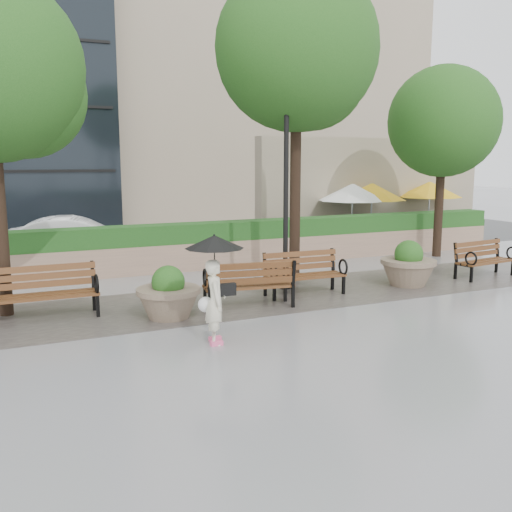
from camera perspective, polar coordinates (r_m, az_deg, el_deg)
name	(u,v)px	position (r m, az deg, el deg)	size (l,w,h in m)	color
ground	(262,342)	(10.15, 0.60, -8.55)	(100.00, 100.00, 0.00)	gray
cobble_strip	(205,303)	(12.83, -5.09, -4.69)	(28.00, 3.20, 0.01)	#383330
hedge_wall	(158,249)	(16.46, -9.74, 0.72)	(24.00, 0.80, 1.35)	tan
cafe_wall	(373,190)	(23.18, 11.60, 6.52)	(10.00, 0.60, 4.00)	tan
cafe_hedge	(396,236)	(21.26, 13.84, 1.98)	(8.00, 0.50, 0.90)	#174316
asphalt_street	(129,251)	(20.41, -12.55, 0.45)	(40.00, 7.00, 0.00)	black
bldg_stone	(251,41)	(35.39, -0.48, 20.73)	(18.00, 10.00, 20.00)	tan
bench_1	(48,304)	(12.21, -20.11, -4.49)	(2.00, 0.82, 1.06)	brown
bench_2	(249,294)	(12.33, -0.70, -3.80)	(2.02, 1.06, 1.03)	brown
bench_3	(305,283)	(13.50, 4.88, -2.67)	(1.93, 0.83, 1.02)	brown
bench_4	(484,267)	(16.67, 21.87, -1.02)	(1.90, 0.94, 0.98)	brown
planter_left	(169,298)	(11.63, -8.73, -4.15)	(1.29, 1.29, 1.08)	#7F6B56
planter_right	(408,268)	(14.96, 14.97, -1.16)	(1.39, 1.39, 1.16)	#7F6B56
lamppost	(286,208)	(13.90, 2.99, 4.85)	(0.28, 0.28, 4.54)	black
tree_1	(301,56)	(15.29, 4.49, 19.31)	(4.12, 4.12, 7.97)	black
tree_2	(445,125)	(19.83, 18.40, 12.29)	(3.61, 3.54, 6.15)	black
patio_umb_white	(353,193)	(21.07, 9.63, 6.27)	(2.50, 2.50, 2.30)	black
patio_umb_yellow_a	(372,192)	(21.66, 11.52, 6.30)	(2.50, 2.50, 2.30)	black
patio_umb_yellow_b	(430,190)	(23.80, 16.97, 6.35)	(2.50, 2.50, 2.30)	black
car_right	(76,238)	(19.03, -17.58, 1.69)	(1.47, 4.21, 1.39)	white
pedestrian	(215,278)	(9.83, -4.15, -2.24)	(1.03, 1.03, 1.89)	#F2EACB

